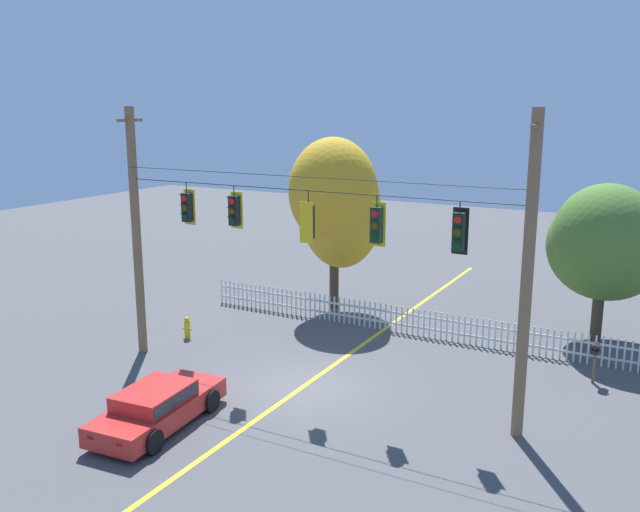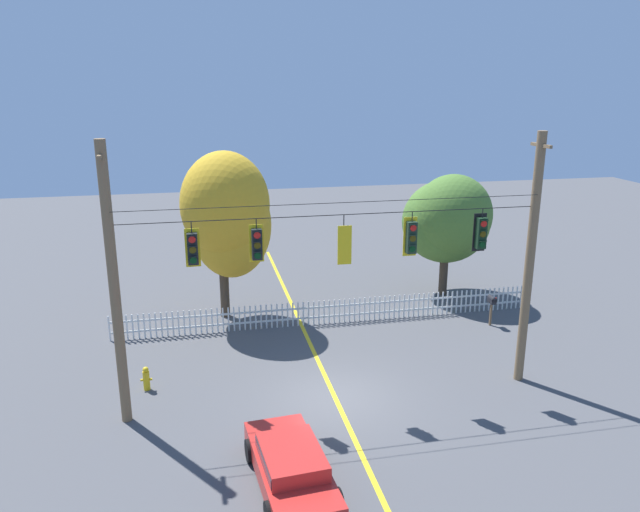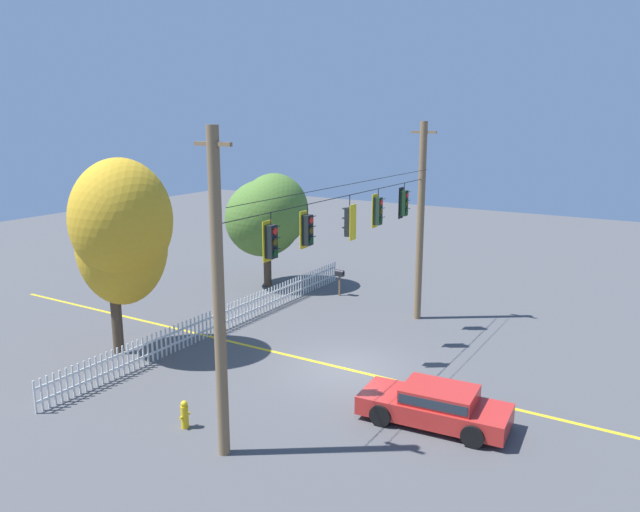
{
  "view_description": "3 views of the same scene",
  "coord_description": "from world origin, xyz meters",
  "px_view_note": "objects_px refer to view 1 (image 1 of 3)",
  "views": [
    {
      "loc": [
        9.97,
        -17.08,
        8.57
      ],
      "look_at": [
        0.12,
        0.9,
        4.0
      ],
      "focal_mm": 38.34,
      "sensor_mm": 36.0,
      "label": 1
    },
    {
      "loc": [
        -4.14,
        -17.39,
        10.02
      ],
      "look_at": [
        -0.27,
        1.16,
        4.54
      ],
      "focal_mm": 34.21,
      "sensor_mm": 36.0,
      "label": 2
    },
    {
      "loc": [
        -17.83,
        -9.82,
        8.69
      ],
      "look_at": [
        -0.29,
        0.86,
        4.04
      ],
      "focal_mm": 34.64,
      "sensor_mm": 36.0,
      "label": 3
    }
  ],
  "objects_px": {
    "traffic_signal_northbound_secondary": "(377,225)",
    "autumn_maple_near_fence": "(339,202)",
    "traffic_signal_eastbound_side": "(235,210)",
    "parked_car": "(157,406)",
    "traffic_signal_northbound_primary": "(187,207)",
    "fire_hydrant": "(187,328)",
    "roadside_mailbox": "(595,351)",
    "traffic_signal_southbound_primary": "(308,222)",
    "autumn_maple_mid": "(606,243)",
    "traffic_signal_westbound_side": "(459,232)"
  },
  "relations": [
    {
      "from": "autumn_maple_mid",
      "to": "roadside_mailbox",
      "type": "height_order",
      "value": "autumn_maple_mid"
    },
    {
      "from": "traffic_signal_northbound_primary",
      "to": "traffic_signal_eastbound_side",
      "type": "bearing_deg",
      "value": -0.0
    },
    {
      "from": "traffic_signal_westbound_side",
      "to": "roadside_mailbox",
      "type": "bearing_deg",
      "value": 56.31
    },
    {
      "from": "traffic_signal_northbound_secondary",
      "to": "roadside_mailbox",
      "type": "relative_size",
      "value": 1.1
    },
    {
      "from": "traffic_signal_eastbound_side",
      "to": "autumn_maple_mid",
      "type": "bearing_deg",
      "value": 41.27
    },
    {
      "from": "traffic_signal_northbound_primary",
      "to": "traffic_signal_southbound_primary",
      "type": "distance_m",
      "value": 4.51
    },
    {
      "from": "traffic_signal_westbound_side",
      "to": "autumn_maple_mid",
      "type": "bearing_deg",
      "value": 72.48
    },
    {
      "from": "traffic_signal_southbound_primary",
      "to": "autumn_maple_mid",
      "type": "xyz_separation_m",
      "value": [
        7.26,
        8.7,
        -1.46
      ]
    },
    {
      "from": "roadside_mailbox",
      "to": "traffic_signal_eastbound_side",
      "type": "bearing_deg",
      "value": -155.58
    },
    {
      "from": "traffic_signal_northbound_primary",
      "to": "traffic_signal_eastbound_side",
      "type": "distance_m",
      "value": 1.87
    },
    {
      "from": "traffic_signal_eastbound_side",
      "to": "autumn_maple_mid",
      "type": "xyz_separation_m",
      "value": [
        9.9,
        8.68,
        -1.6
      ]
    },
    {
      "from": "traffic_signal_eastbound_side",
      "to": "roadside_mailbox",
      "type": "relative_size",
      "value": 1.03
    },
    {
      "from": "traffic_signal_eastbound_side",
      "to": "traffic_signal_westbound_side",
      "type": "height_order",
      "value": "same"
    },
    {
      "from": "parked_car",
      "to": "fire_hydrant",
      "type": "relative_size",
      "value": 5.27
    },
    {
      "from": "fire_hydrant",
      "to": "traffic_signal_westbound_side",
      "type": "bearing_deg",
      "value": -9.66
    },
    {
      "from": "parked_car",
      "to": "traffic_signal_westbound_side",
      "type": "bearing_deg",
      "value": 31.28
    },
    {
      "from": "traffic_signal_eastbound_side",
      "to": "fire_hydrant",
      "type": "height_order",
      "value": "traffic_signal_eastbound_side"
    },
    {
      "from": "fire_hydrant",
      "to": "traffic_signal_eastbound_side",
      "type": "bearing_deg",
      "value": -26.74
    },
    {
      "from": "traffic_signal_northbound_primary",
      "to": "traffic_signal_northbound_secondary",
      "type": "relative_size",
      "value": 0.96
    },
    {
      "from": "autumn_maple_near_fence",
      "to": "fire_hydrant",
      "type": "height_order",
      "value": "autumn_maple_near_fence"
    },
    {
      "from": "traffic_signal_southbound_primary",
      "to": "parked_car",
      "type": "distance_m",
      "value": 6.64
    },
    {
      "from": "fire_hydrant",
      "to": "roadside_mailbox",
      "type": "height_order",
      "value": "roadside_mailbox"
    },
    {
      "from": "traffic_signal_eastbound_side",
      "to": "fire_hydrant",
      "type": "distance_m",
      "value": 6.42
    },
    {
      "from": "traffic_signal_eastbound_side",
      "to": "traffic_signal_northbound_secondary",
      "type": "bearing_deg",
      "value": 0.01
    },
    {
      "from": "traffic_signal_northbound_primary",
      "to": "traffic_signal_westbound_side",
      "type": "relative_size",
      "value": 0.97
    },
    {
      "from": "autumn_maple_near_fence",
      "to": "autumn_maple_mid",
      "type": "relative_size",
      "value": 1.23
    },
    {
      "from": "fire_hydrant",
      "to": "autumn_maple_near_fence",
      "type": "bearing_deg",
      "value": 61.43
    },
    {
      "from": "autumn_maple_near_fence",
      "to": "traffic_signal_southbound_primary",
      "type": "bearing_deg",
      "value": -69.0
    },
    {
      "from": "traffic_signal_northbound_primary",
      "to": "traffic_signal_northbound_secondary",
      "type": "bearing_deg",
      "value": 0.01
    },
    {
      "from": "traffic_signal_eastbound_side",
      "to": "parked_car",
      "type": "height_order",
      "value": "traffic_signal_eastbound_side"
    },
    {
      "from": "traffic_signal_eastbound_side",
      "to": "fire_hydrant",
      "type": "xyz_separation_m",
      "value": [
        -3.65,
        1.84,
        -4.94
      ]
    },
    {
      "from": "traffic_signal_eastbound_side",
      "to": "traffic_signal_northbound_primary",
      "type": "bearing_deg",
      "value": 180.0
    },
    {
      "from": "autumn_maple_mid",
      "to": "traffic_signal_northbound_primary",
      "type": "bearing_deg",
      "value": -143.56
    },
    {
      "from": "traffic_signal_northbound_primary",
      "to": "parked_car",
      "type": "distance_m",
      "value": 6.65
    },
    {
      "from": "fire_hydrant",
      "to": "parked_car",
      "type": "bearing_deg",
      "value": -56.78
    },
    {
      "from": "traffic_signal_eastbound_side",
      "to": "traffic_signal_westbound_side",
      "type": "bearing_deg",
      "value": 0.01
    },
    {
      "from": "traffic_signal_eastbound_side",
      "to": "traffic_signal_southbound_primary",
      "type": "relative_size",
      "value": 0.89
    },
    {
      "from": "traffic_signal_southbound_primary",
      "to": "roadside_mailbox",
      "type": "xyz_separation_m",
      "value": [
        7.62,
        4.68,
        -4.15
      ]
    },
    {
      "from": "traffic_signal_southbound_primary",
      "to": "traffic_signal_northbound_primary",
      "type": "bearing_deg",
      "value": 179.76
    },
    {
      "from": "autumn_maple_near_fence",
      "to": "traffic_signal_northbound_secondary",
      "type": "bearing_deg",
      "value": -56.52
    },
    {
      "from": "traffic_signal_southbound_primary",
      "to": "traffic_signal_westbound_side",
      "type": "xyz_separation_m",
      "value": [
        4.52,
        0.02,
        0.11
      ]
    },
    {
      "from": "traffic_signal_northbound_primary",
      "to": "roadside_mailbox",
      "type": "distance_m",
      "value": 13.67
    },
    {
      "from": "traffic_signal_northbound_primary",
      "to": "parked_car",
      "type": "height_order",
      "value": "traffic_signal_northbound_primary"
    },
    {
      "from": "traffic_signal_northbound_secondary",
      "to": "autumn_maple_near_fence",
      "type": "xyz_separation_m",
      "value": [
        -5.19,
        7.85,
        -0.7
      ]
    },
    {
      "from": "traffic_signal_northbound_primary",
      "to": "autumn_maple_mid",
      "type": "xyz_separation_m",
      "value": [
        11.76,
        8.68,
        -1.56
      ]
    },
    {
      "from": "autumn_maple_mid",
      "to": "fire_hydrant",
      "type": "distance_m",
      "value": 15.54
    },
    {
      "from": "traffic_signal_eastbound_side",
      "to": "traffic_signal_southbound_primary",
      "type": "bearing_deg",
      "value": -0.41
    },
    {
      "from": "traffic_signal_southbound_primary",
      "to": "traffic_signal_northbound_secondary",
      "type": "height_order",
      "value": "same"
    },
    {
      "from": "traffic_signal_northbound_secondary",
      "to": "autumn_maple_near_fence",
      "type": "distance_m",
      "value": 9.44
    },
    {
      "from": "traffic_signal_southbound_primary",
      "to": "fire_hydrant",
      "type": "xyz_separation_m",
      "value": [
        -6.29,
        1.86,
        -4.81
      ]
    }
  ]
}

